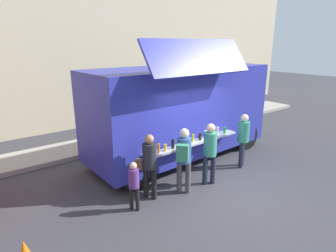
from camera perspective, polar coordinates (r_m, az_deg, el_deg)
name	(u,v)px	position (r m, az deg, el deg)	size (l,w,h in m)	color
ground_plane	(226,190)	(7.61, 11.68, -12.73)	(60.00, 60.00, 0.00)	#38383D
curb_strip	(34,158)	(10.18, -25.53, -5.91)	(28.00, 1.60, 0.15)	#9E998E
food_truck_main	(181,110)	(9.05, 2.60, 3.35)	(6.17, 3.01, 3.79)	#2A2F9B
trash_bin	(207,115)	(13.32, 7.86, 2.30)	(0.60, 0.60, 0.89)	#2B5C39
customer_front_ordering	(210,149)	(7.46, 8.54, -4.59)	(0.35, 0.35, 1.70)	#1E2437
customer_mid_with_backpack	(184,155)	(6.92, 3.23, -5.87)	(0.54, 0.52, 1.70)	#484545
customer_rear_waiting	(149,161)	(6.73, -3.89, -7.16)	(0.41, 0.52, 1.65)	black
customer_extra_browsing	(243,136)	(8.74, 15.06, -1.94)	(0.34, 0.34, 1.67)	#202235
child_near_queue	(134,182)	(6.41, -6.98, -11.24)	(0.24, 0.24, 1.18)	black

